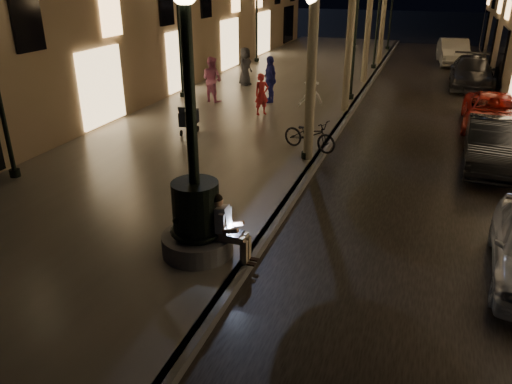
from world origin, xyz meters
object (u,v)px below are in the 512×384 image
at_px(car_third, 493,112).
at_px(pedestrian_pink, 212,79).
at_px(car_rear, 472,72).
at_px(pedestrian_dark, 245,66).
at_px(lamp_left_c, 257,9).
at_px(pedestrian_blue, 270,79).
at_px(stroller, 189,118).
at_px(pedestrian_white, 311,99).
at_px(seated_man_laptop, 226,225).
at_px(car_second, 493,145).
at_px(lamp_left_b, 179,25).
at_px(car_fifth, 453,52).
at_px(lamp_curb_d, 392,4).
at_px(lamp_curb_c, 378,12).
at_px(fountain_lamppost, 196,206).
at_px(lamp_curb_b, 356,26).
at_px(pedestrian_red, 262,94).
at_px(lamp_curb_a, 310,54).
at_px(bicycle, 310,135).

height_order(car_third, pedestrian_pink, pedestrian_pink).
bearing_deg(car_rear, pedestrian_dark, -158.08).
distance_m(lamp_left_c, pedestrian_blue, 10.63).
bearing_deg(stroller, pedestrian_white, 35.56).
distance_m(seated_man_laptop, pedestrian_blue, 12.72).
relative_size(stroller, car_second, 0.27).
distance_m(lamp_left_b, pedestrian_pink, 2.67).
distance_m(lamp_left_c, car_fifth, 12.35).
distance_m(car_rear, pedestrian_pink, 13.15).
xyz_separation_m(lamp_left_c, car_second, (12.26, -14.41, -2.55)).
distance_m(stroller, car_third, 10.95).
relative_size(lamp_curb_d, lamp_left_b, 1.00).
xyz_separation_m(lamp_curb_c, car_third, (5.50, -10.16, -2.62)).
xyz_separation_m(car_third, pedestrian_white, (-6.40, -1.63, 0.36)).
bearing_deg(car_second, fountain_lamppost, -125.31).
xyz_separation_m(car_rear, pedestrian_blue, (-8.25, -7.07, 0.44)).
xyz_separation_m(lamp_curb_d, stroller, (-4.35, -22.95, -2.47)).
relative_size(lamp_curb_b, lamp_left_b, 1.00).
bearing_deg(lamp_curb_d, pedestrian_dark, -109.96).
height_order(seated_man_laptop, car_fifth, seated_man_laptop).
distance_m(lamp_left_c, stroller, 15.40).
distance_m(seated_man_laptop, stroller, 8.24).
bearing_deg(seated_man_laptop, stroller, 121.15).
relative_size(car_third, pedestrian_blue, 2.31).
height_order(fountain_lamppost, lamp_left_c, fountain_lamppost).
distance_m(lamp_curb_d, pedestrian_dark, 15.83).
distance_m(fountain_lamppost, pedestrian_pink, 12.56).
relative_size(lamp_left_c, car_second, 1.15).
height_order(lamp_curb_b, pedestrian_red, lamp_curb_b).
bearing_deg(lamp_curb_c, lamp_curb_d, 90.00).
distance_m(lamp_curb_b, car_rear, 7.84).
bearing_deg(lamp_curb_a, pedestrian_pink, 134.39).
bearing_deg(fountain_lamppost, seated_man_laptop, -0.00).
distance_m(lamp_curb_d, pedestrian_blue, 18.06).
distance_m(lamp_curb_a, bicycle, 2.68).
distance_m(lamp_curb_d, car_second, 23.14).
bearing_deg(bicycle, pedestrian_blue, 47.19).
distance_m(pedestrian_red, pedestrian_dark, 5.56).
distance_m(lamp_curb_c, pedestrian_pink, 11.94).
xyz_separation_m(fountain_lamppost, stroller, (-3.65, 7.05, -0.45)).
relative_size(lamp_curb_b, pedestrian_pink, 2.57).
xyz_separation_m(fountain_lamppost, pedestrian_dark, (-4.66, 15.25, -0.12)).
bearing_deg(lamp_left_c, lamp_left_b, -90.00).
relative_size(fountain_lamppost, stroller, 4.62).
distance_m(lamp_curb_b, car_fifth, 13.03).
xyz_separation_m(lamp_curb_a, car_third, (5.50, 5.84, -2.62)).
xyz_separation_m(lamp_curb_d, pedestrian_blue, (-3.17, -17.66, -2.08)).
relative_size(lamp_left_c, bicycle, 2.65).
distance_m(lamp_curb_d, pedestrian_white, 19.94).
relative_size(seated_man_laptop, car_rear, 0.27).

